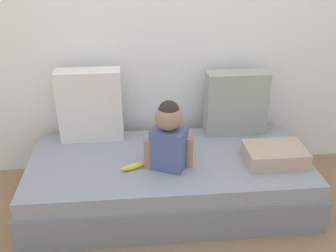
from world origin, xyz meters
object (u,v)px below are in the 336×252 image
throw_pillow_left (90,105)px  toddler (169,135)px  throw_pillow_right (236,103)px  folded_blanket (275,155)px  couch (169,180)px  banana (133,166)px

throw_pillow_left → toddler: (0.53, -0.46, -0.03)m
throw_pillow_right → throw_pillow_left: bearing=180.0°
throw_pillow_left → toddler: size_ratio=1.13×
folded_blanket → throw_pillow_left: bearing=159.8°
couch → toddler: size_ratio=4.16×
toddler → banana: bearing=-178.6°
banana → folded_blanket: size_ratio=0.42×
throw_pillow_right → banana: throw_pillow_right is taller
couch → folded_blanket: size_ratio=4.96×
couch → throw_pillow_left: bearing=147.3°
throw_pillow_left → toddler: throw_pillow_left is taller
throw_pillow_left → folded_blanket: 1.36m
throw_pillow_left → toddler: 0.71m
banana → folded_blanket: (0.96, 0.00, 0.04)m
throw_pillow_right → folded_blanket: bearing=-70.2°
throw_pillow_left → folded_blanket: (1.26, -0.46, -0.21)m
throw_pillow_left → throw_pillow_right: 1.09m
throw_pillow_right → banana: 0.95m
throw_pillow_right → toddler: 0.72m
throw_pillow_right → toddler: (-0.56, -0.46, -0.00)m
folded_blanket → couch: bearing=171.0°
folded_blanket → toddler: bearing=179.9°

